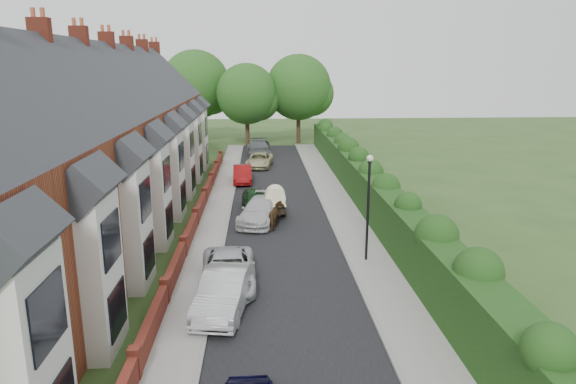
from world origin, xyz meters
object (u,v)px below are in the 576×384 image
at_px(lamppost, 368,195).
at_px(car_silver_a, 224,291).
at_px(car_grey, 259,149).
at_px(car_white, 260,210).
at_px(car_beige, 260,160).
at_px(horse_cart, 275,200).
at_px(car_red, 242,174).
at_px(car_black, 260,146).
at_px(car_silver_b, 228,271).
at_px(car_green, 255,200).
at_px(horse, 276,216).

distance_m(lamppost, car_silver_a, 8.28).
relative_size(lamppost, car_grey, 0.94).
relative_size(lamppost, car_white, 1.05).
height_order(car_beige, horse_cart, horse_cart).
bearing_deg(horse_cart, car_grey, 92.68).
bearing_deg(car_white, car_beige, 103.95).
height_order(car_red, car_beige, car_red).
relative_size(car_grey, car_black, 1.40).
bearing_deg(car_silver_b, car_silver_a, -92.63).
xyz_separation_m(car_silver_a, car_black, (1.40, 35.98, -0.10)).
xyz_separation_m(lamppost, car_white, (-5.00, 6.60, -2.58)).
bearing_deg(car_white, car_silver_b, -85.05).
bearing_deg(car_black, car_green, -77.89).
distance_m(car_silver_a, car_beige, 28.03).
relative_size(car_green, car_beige, 0.86).
relative_size(car_silver_b, car_white, 0.99).
height_order(car_silver_a, horse, car_silver_a).
xyz_separation_m(car_white, car_red, (-1.40, 10.62, -0.05)).
bearing_deg(car_black, horse_cart, -74.94).
distance_m(car_silver_b, car_green, 11.62).
xyz_separation_m(car_white, car_beige, (-0.04, 16.80, -0.08)).
height_order(car_red, horse_cart, horse_cart).
distance_m(car_white, car_black, 24.78).
distance_m(car_white, car_beige, 16.80).
distance_m(car_grey, horse_cart, 21.83).
height_order(car_silver_b, car_white, car_white).
bearing_deg(car_grey, horse, -90.90).
relative_size(lamppost, car_red, 1.27).
bearing_deg(car_white, horse_cart, 47.29).
height_order(car_silver_a, car_green, car_silver_a).
bearing_deg(car_beige, horse, -79.11).
bearing_deg(car_silver_b, horse_cart, 73.84).
height_order(car_silver_b, car_red, car_silver_b).
bearing_deg(car_beige, car_white, -81.96).
xyz_separation_m(car_grey, horse_cart, (1.02, -21.80, 0.37)).
relative_size(car_grey, horse_cart, 1.94).
height_order(lamppost, horse, lamppost).
height_order(car_silver_b, car_grey, car_grey).
distance_m(car_silver_a, horse, 10.17).
bearing_deg(car_silver_b, car_grey, 85.03).
relative_size(car_white, horse, 2.82).
bearing_deg(car_beige, car_green, -83.19).
bearing_deg(car_black, car_red, -82.74).
height_order(car_white, car_grey, car_grey).
bearing_deg(car_silver_b, car_beige, 84.35).
bearing_deg(car_grey, car_beige, -92.60).
xyz_separation_m(car_silver_b, car_green, (1.09, 11.57, -0.01)).
distance_m(car_silver_a, horse_cart, 12.03).
bearing_deg(horse, car_white, -46.66).
xyz_separation_m(car_green, car_beige, (0.27, 14.22, -0.03)).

